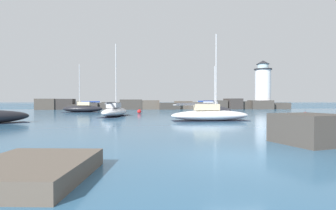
{
  "coord_description": "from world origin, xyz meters",
  "views": [
    {
      "loc": [
        -3.42,
        -9.28,
        2.12
      ],
      "look_at": [
        -0.31,
        31.87,
        1.37
      ],
      "focal_mm": 28.0,
      "sensor_mm": 36.0,
      "label": 1
    }
  ],
  "objects_px": {
    "lighthouse": "(263,88)",
    "mooring_buoy_orange_near": "(139,111)",
    "sailboat_moored_2": "(210,115)",
    "sailboat_moored_3": "(212,109)",
    "sailboat_moored_0": "(115,111)",
    "mooring_buoy_far_side": "(305,115)",
    "sailboat_moored_4": "(83,108)"
  },
  "relations": [
    {
      "from": "mooring_buoy_orange_near",
      "to": "mooring_buoy_far_side",
      "type": "xyz_separation_m",
      "value": [
        19.39,
        -13.47,
        0.06
      ]
    },
    {
      "from": "sailboat_moored_2",
      "to": "mooring_buoy_far_side",
      "type": "relative_size",
      "value": 9.25
    },
    {
      "from": "sailboat_moored_3",
      "to": "sailboat_moored_4",
      "type": "relative_size",
      "value": 0.97
    },
    {
      "from": "lighthouse",
      "to": "sailboat_moored_4",
      "type": "bearing_deg",
      "value": -158.9
    },
    {
      "from": "sailboat_moored_0",
      "to": "mooring_buoy_far_side",
      "type": "relative_size",
      "value": 10.0
    },
    {
      "from": "sailboat_moored_0",
      "to": "mooring_buoy_far_side",
      "type": "height_order",
      "value": "sailboat_moored_0"
    },
    {
      "from": "sailboat_moored_4",
      "to": "sailboat_moored_0",
      "type": "bearing_deg",
      "value": -59.92
    },
    {
      "from": "sailboat_moored_0",
      "to": "sailboat_moored_2",
      "type": "bearing_deg",
      "value": -37.6
    },
    {
      "from": "sailboat_moored_2",
      "to": "sailboat_moored_3",
      "type": "relative_size",
      "value": 1.09
    },
    {
      "from": "sailboat_moored_3",
      "to": "mooring_buoy_far_side",
      "type": "relative_size",
      "value": 8.47
    },
    {
      "from": "lighthouse",
      "to": "mooring_buoy_orange_near",
      "type": "distance_m",
      "value": 35.96
    },
    {
      "from": "lighthouse",
      "to": "sailboat_moored_2",
      "type": "relative_size",
      "value": 1.33
    },
    {
      "from": "sailboat_moored_2",
      "to": "lighthouse",
      "type": "bearing_deg",
      "value": 58.72
    },
    {
      "from": "sailboat_moored_4",
      "to": "mooring_buoy_far_side",
      "type": "height_order",
      "value": "sailboat_moored_4"
    },
    {
      "from": "sailboat_moored_4",
      "to": "mooring_buoy_far_side",
      "type": "bearing_deg",
      "value": -31.84
    },
    {
      "from": "sailboat_moored_0",
      "to": "mooring_buoy_far_side",
      "type": "bearing_deg",
      "value": -15.13
    },
    {
      "from": "sailboat_moored_2",
      "to": "sailboat_moored_4",
      "type": "bearing_deg",
      "value": 130.99
    },
    {
      "from": "lighthouse",
      "to": "sailboat_moored_4",
      "type": "height_order",
      "value": "lighthouse"
    },
    {
      "from": "lighthouse",
      "to": "mooring_buoy_orange_near",
      "type": "height_order",
      "value": "lighthouse"
    },
    {
      "from": "sailboat_moored_2",
      "to": "sailboat_moored_3",
      "type": "xyz_separation_m",
      "value": [
        3.61,
        13.78,
        0.1
      ]
    },
    {
      "from": "sailboat_moored_3",
      "to": "mooring_buoy_orange_near",
      "type": "distance_m",
      "value": 11.53
    },
    {
      "from": "sailboat_moored_2",
      "to": "sailboat_moored_4",
      "type": "height_order",
      "value": "sailboat_moored_2"
    },
    {
      "from": "mooring_buoy_orange_near",
      "to": "lighthouse",
      "type": "bearing_deg",
      "value": 34.25
    },
    {
      "from": "lighthouse",
      "to": "sailboat_moored_0",
      "type": "relative_size",
      "value": 1.23
    },
    {
      "from": "sailboat_moored_4",
      "to": "mooring_buoy_orange_near",
      "type": "bearing_deg",
      "value": -25.57
    },
    {
      "from": "mooring_buoy_orange_near",
      "to": "mooring_buoy_far_side",
      "type": "relative_size",
      "value": 0.88
    },
    {
      "from": "sailboat_moored_0",
      "to": "sailboat_moored_2",
      "type": "xyz_separation_m",
      "value": [
        10.72,
        -8.25,
        -0.03
      ]
    },
    {
      "from": "sailboat_moored_4",
      "to": "lighthouse",
      "type": "bearing_deg",
      "value": 21.1
    },
    {
      "from": "sailboat_moored_4",
      "to": "sailboat_moored_3",
      "type": "bearing_deg",
      "value": -17.4
    },
    {
      "from": "sailboat_moored_2",
      "to": "mooring_buoy_far_side",
      "type": "height_order",
      "value": "sailboat_moored_2"
    },
    {
      "from": "mooring_buoy_orange_near",
      "to": "sailboat_moored_2",
      "type": "bearing_deg",
      "value": -63.69
    },
    {
      "from": "sailboat_moored_4",
      "to": "mooring_buoy_far_side",
      "type": "distance_m",
      "value": 34.66
    }
  ]
}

